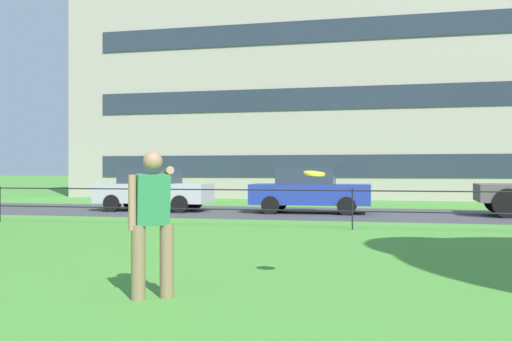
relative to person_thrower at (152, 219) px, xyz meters
name	(u,v)px	position (x,y,z in m)	size (l,w,h in m)	color
street_strip	(363,214)	(1.71, 13.47, -0.89)	(80.00, 6.04, 0.01)	#424247
park_fence	(352,202)	(1.71, 8.16, -0.22)	(39.18, 0.04, 1.00)	black
person_thrower	(152,219)	(0.00, 0.00, 0.00)	(0.46, 0.87, 1.65)	#846B4C
frisbee	(314,173)	(1.68, 1.12, 0.51)	(0.38, 0.38, 0.07)	yellow
car_silver_right	(153,189)	(-5.66, 13.31, -0.11)	(4.04, 1.90, 1.54)	#B7BABF
car_blue_far_left	(310,190)	(-0.05, 13.48, -0.11)	(4.04, 1.88, 1.54)	#233899
apartment_building_background	(320,55)	(-1.56, 29.51, 7.67)	(26.30, 14.08, 17.11)	#ADA393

